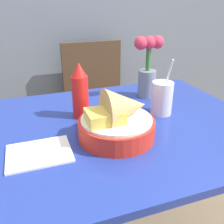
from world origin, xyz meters
TOP-DOWN VIEW (x-y plane):
  - dining_table at (0.00, 0.00)m, footprint 1.04×0.76m
  - chair_far_window at (0.17, 0.79)m, footprint 0.40×0.40m
  - food_basket at (-0.00, -0.08)m, footprint 0.24×0.24m
  - ketchup_bottle at (-0.08, 0.10)m, footprint 0.06×0.06m
  - drink_cup at (0.21, 0.02)m, footprint 0.08×0.08m
  - flower_vase at (0.24, 0.21)m, footprint 0.13×0.08m
  - napkin at (-0.25, -0.10)m, footprint 0.18×0.14m

SIDE VIEW (x-z plane):
  - chair_far_window at x=0.17m, z-range 0.09..0.95m
  - dining_table at x=0.00m, z-range 0.25..0.97m
  - napkin at x=-0.25m, z-range 0.72..0.73m
  - drink_cup at x=0.21m, z-range 0.67..0.88m
  - food_basket at x=0.00m, z-range 0.70..0.86m
  - ketchup_bottle at x=-0.08m, z-range 0.72..0.92m
  - flower_vase at x=0.24m, z-range 0.72..0.98m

